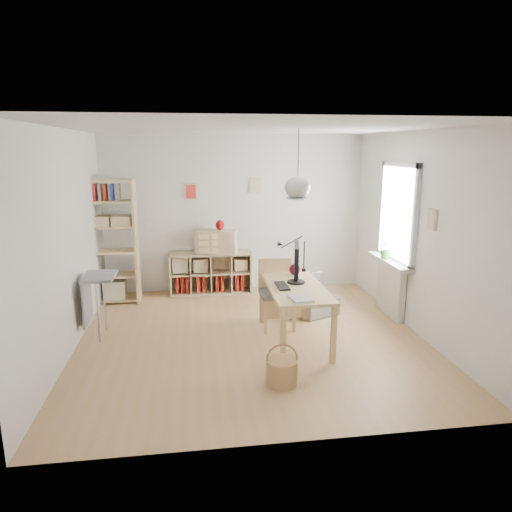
{
  "coord_description": "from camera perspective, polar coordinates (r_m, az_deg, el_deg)",
  "views": [
    {
      "loc": [
        -0.72,
        -5.62,
        2.46
      ],
      "look_at": [
        0.1,
        0.3,
        1.05
      ],
      "focal_mm": 32.0,
      "sensor_mm": 36.0,
      "label": 1
    }
  ],
  "objects": [
    {
      "name": "red_vase",
      "position": [
        7.78,
        -4.54,
        3.88
      ],
      "size": [
        0.14,
        0.14,
        0.17
      ],
      "primitive_type": "ellipsoid",
      "color": "maroon",
      "rests_on": "drawer_chest"
    },
    {
      "name": "tall_bookshelf",
      "position": [
        7.66,
        -17.66,
        2.32
      ],
      "size": [
        0.8,
        0.38,
        2.0
      ],
      "color": "#E0C081",
      "rests_on": "ground"
    },
    {
      "name": "room_shell",
      "position": [
        5.64,
        5.23,
        8.55
      ],
      "size": [
        4.5,
        4.5,
        4.5
      ],
      "color": "white",
      "rests_on": "ground"
    },
    {
      "name": "yarn_ball",
      "position": [
        6.35,
        4.86,
        -1.68
      ],
      "size": [
        0.16,
        0.16,
        0.16
      ],
      "primitive_type": "sphere",
      "color": "#520B1E",
      "rests_on": "desk"
    },
    {
      "name": "windowsill",
      "position": [
        7.04,
        16.34,
        -0.67
      ],
      "size": [
        0.22,
        1.2,
        0.06
      ],
      "primitive_type": "cube",
      "color": "silver",
      "rests_on": "radiator"
    },
    {
      "name": "drawer_chest",
      "position": [
        7.82,
        -4.98,
        1.83
      ],
      "size": [
        0.74,
        0.48,
        0.39
      ],
      "primitive_type": "cube",
      "rotation": [
        0.0,
        0.0,
        -0.26
      ],
      "color": "#CDB287",
      "rests_on": "cube_shelf"
    },
    {
      "name": "monitor",
      "position": [
        5.92,
        5.07,
        -0.67
      ],
      "size": [
        0.23,
        0.58,
        0.51
      ],
      "rotation": [
        0.0,
        0.0,
        -0.22
      ],
      "color": "black",
      "rests_on": "desk"
    },
    {
      "name": "task_lamp",
      "position": [
        6.38,
        4.28,
        0.67
      ],
      "size": [
        0.44,
        0.16,
        0.47
      ],
      "color": "black",
      "rests_on": "desk"
    },
    {
      "name": "radiator",
      "position": [
        7.17,
        16.48,
        -3.99
      ],
      "size": [
        0.1,
        0.8,
        0.8
      ],
      "primitive_type": "cube",
      "color": "silver",
      "rests_on": "ground"
    },
    {
      "name": "cube_shelf",
      "position": [
        8.0,
        -5.82,
        -2.47
      ],
      "size": [
        1.4,
        0.38,
        0.72
      ],
      "color": "#CDB287",
      "rests_on": "ground"
    },
    {
      "name": "keyboard",
      "position": [
        5.82,
        3.28,
        -3.74
      ],
      "size": [
        0.15,
        0.37,
        0.02
      ],
      "primitive_type": "cube",
      "rotation": [
        0.0,
        0.0,
        0.03
      ],
      "color": "black",
      "rests_on": "desk"
    },
    {
      "name": "side_table",
      "position": [
        6.37,
        -19.52,
        -3.85
      ],
      "size": [
        0.4,
        0.55,
        0.85
      ],
      "color": "gray",
      "rests_on": "ground"
    },
    {
      "name": "wicker_basket",
      "position": [
        5.01,
        3.25,
        -14.16
      ],
      "size": [
        0.34,
        0.34,
        0.47
      ],
      "rotation": [
        0.0,
        0.0,
        -0.06
      ],
      "color": "#B0864F",
      "rests_on": "ground"
    },
    {
      "name": "potted_plant",
      "position": [
        7.07,
        16.0,
        0.86
      ],
      "size": [
        0.28,
        0.25,
        0.29
      ],
      "primitive_type": "imported",
      "rotation": [
        0.0,
        0.0,
        -0.12
      ],
      "color": "#2E732B",
      "rests_on": "windowsill"
    },
    {
      "name": "window_unit",
      "position": [
        6.94,
        17.36,
        5.14
      ],
      "size": [
        0.07,
        1.16,
        1.46
      ],
      "color": "white",
      "rests_on": "ground"
    },
    {
      "name": "ground",
      "position": [
        6.18,
        -0.55,
        -10.2
      ],
      "size": [
        4.5,
        4.5,
        0.0
      ],
      "primitive_type": "plane",
      "color": "tan",
      "rests_on": "ground"
    },
    {
      "name": "chair",
      "position": [
        6.41,
        2.55,
        -4.13
      ],
      "size": [
        0.47,
        0.47,
        0.95
      ],
      "rotation": [
        0.0,
        0.0,
        0.01
      ],
      "color": "gray",
      "rests_on": "ground"
    },
    {
      "name": "desk",
      "position": [
        5.9,
        4.95,
        -4.58
      ],
      "size": [
        0.7,
        1.5,
        0.75
      ],
      "color": "#E0C081",
      "rests_on": "ground"
    },
    {
      "name": "storage_chest",
      "position": [
        7.03,
        7.49,
        -5.66
      ],
      "size": [
        0.75,
        0.79,
        0.59
      ],
      "rotation": [
        0.0,
        0.0,
        0.39
      ],
      "color": "beige",
      "rests_on": "ground"
    },
    {
      "name": "paper_tray",
      "position": [
        5.34,
        5.58,
        -5.29
      ],
      "size": [
        0.27,
        0.32,
        0.03
      ],
      "primitive_type": "cube",
      "rotation": [
        0.0,
        0.0,
        0.14
      ],
      "color": "silver",
      "rests_on": "desk"
    }
  ]
}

